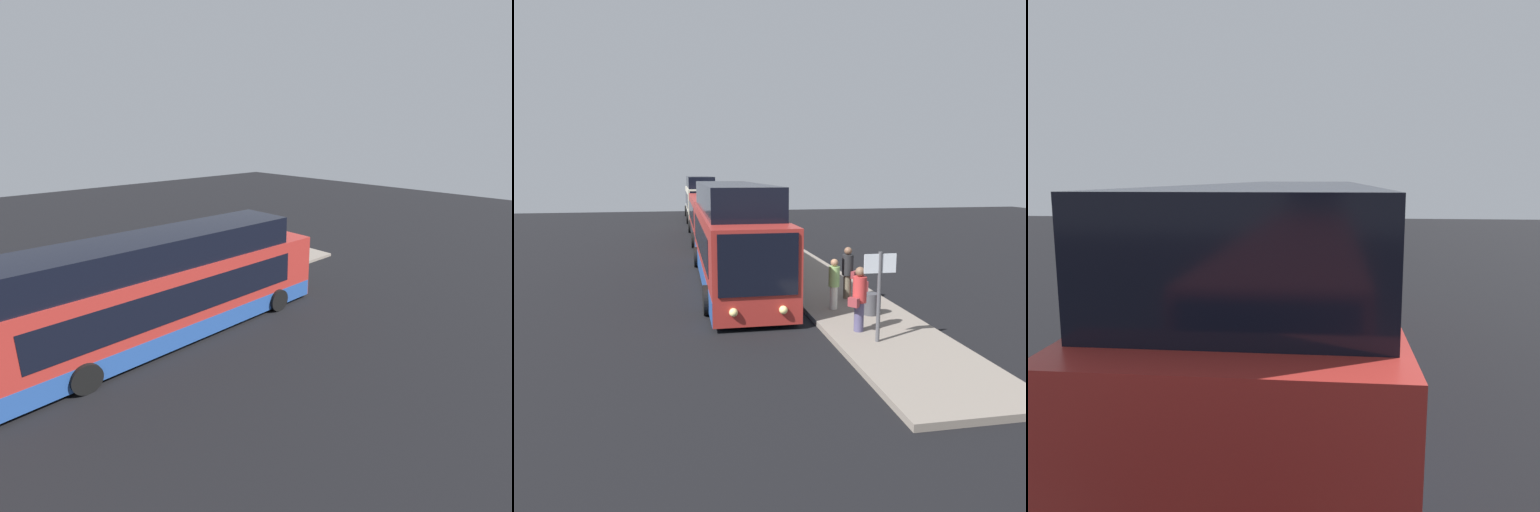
% 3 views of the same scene
% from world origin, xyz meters
% --- Properties ---
extents(ground, '(80.00, 80.00, 0.00)m').
position_xyz_m(ground, '(0.00, 0.00, 0.00)').
color(ground, black).
extents(platform, '(20.00, 3.01, 0.16)m').
position_xyz_m(platform, '(0.00, 3.11, 0.08)').
color(platform, slate).
rests_on(platform, ground).
extents(bus_lead, '(12.56, 2.81, 3.92)m').
position_xyz_m(bus_lead, '(-2.13, -0.12, 1.73)').
color(bus_lead, maroon).
rests_on(bus_lead, ground).
extents(bus_second, '(11.73, 2.70, 2.76)m').
position_xyz_m(bus_second, '(-15.87, -0.12, 1.37)').
color(bus_second, maroon).
rests_on(bus_second, ground).
extents(bus_third, '(11.97, 2.71, 3.96)m').
position_xyz_m(bus_third, '(-29.93, -0.12, 1.76)').
color(bus_third, beige).
rests_on(bus_third, ground).
extents(passenger_boarding, '(0.64, 0.59, 1.75)m').
position_xyz_m(passenger_boarding, '(1.61, 3.34, 1.10)').
color(passenger_boarding, '#6B604C').
rests_on(passenger_boarding, platform).
extents(passenger_waiting, '(0.59, 0.62, 1.75)m').
position_xyz_m(passenger_waiting, '(5.05, 2.45, 1.11)').
color(passenger_waiting, '#4C476B').
rests_on(passenger_waiting, platform).
extents(passenger_with_bags, '(0.48, 0.48, 1.58)m').
position_xyz_m(passenger_with_bags, '(2.81, 2.47, 1.02)').
color(passenger_with_bags, silver).
rests_on(passenger_with_bags, platform).
extents(suitcase, '(0.45, 0.25, 0.87)m').
position_xyz_m(suitcase, '(1.79, 3.80, 0.47)').
color(suitcase, maroon).
rests_on(suitcase, platform).
extents(sign_post, '(0.10, 0.82, 2.29)m').
position_xyz_m(sign_post, '(5.92, 2.63, 1.65)').
color(sign_post, '#4C4C51').
rests_on(sign_post, platform).
extents(trash_bin, '(0.44, 0.44, 0.65)m').
position_xyz_m(trash_bin, '(3.61, 3.37, 0.48)').
color(trash_bin, '#3F3F44').
rests_on(trash_bin, platform).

